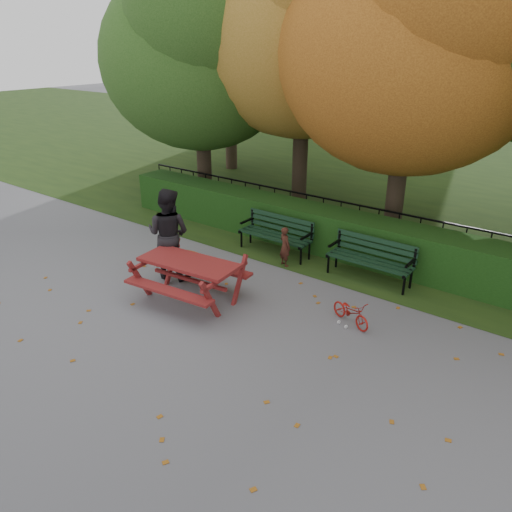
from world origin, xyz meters
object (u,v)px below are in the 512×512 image
Objects in this scene: tree_a at (202,45)px; adult at (169,234)px; tree_f at (232,6)px; bench_right at (372,256)px; child at (285,247)px; tree_c at (426,31)px; tree_b at (312,7)px; bicycle at (351,312)px; picnic_table at (189,270)px; bench_left at (277,231)px.

tree_a reaches higher than adult.
tree_f is 5.10× the size of bench_right.
child is at bearing -147.87° from adult.
tree_c is at bearing 96.70° from bench_right.
child is (1.72, -3.57, -4.95)m from tree_b.
bicycle is (4.06, -4.93, -5.17)m from tree_b.
picnic_table is at bearing 130.85° from bicycle.
tree_b is 4.55× the size of adult.
tree_b is at bearing 110.58° from bench_left.
tree_a reaches higher than child.
tree_f is 5.10× the size of bench_left.
tree_b is at bearing 23.05° from tree_a.
picnic_table is at bearing 99.44° from child.
tree_c is 3.86× the size of picnic_table.
tree_c reaches higher than adult.
tree_a is 3.61× the size of picnic_table.
bicycle is (2.34, -1.36, -0.22)m from child.
bench_left is at bearing -133.36° from tree_c.
adult is at bearing -59.04° from tree_f.
tree_b reaches higher than bicycle.
picnic_table is at bearing 136.81° from adult.
bench_left is (5.83, -5.54, -5.17)m from tree_f.
bench_left is 3.48m from bicycle.
adult is at bearing 148.11° from picnic_table.
child is 2.71m from bicycle.
tree_b is 7.74m from picnic_table.
bicycle is at bearing -79.33° from tree_c.
child reaches higher than bicycle.
tree_f reaches higher than bench_left.
adult is 2.17× the size of bicycle.
tree_b is 0.96× the size of tree_f.
tree_b reaches higher than bench_right.
tree_c is 5.41m from child.
tree_b is 9.67× the size of child.
tree_f reaches higher than tree_c.
bicycle is (2.91, 1.06, -0.41)m from picnic_table.
tree_a is 3.11m from tree_b.
bench_left is 1.98× the size of child.
bench_right is at bearing -162.21° from adult.
child is at bearing -28.24° from tree_a.
picnic_table is 2.50m from child.
tree_a is 8.42× the size of bicycle.
picnic_table is (-2.12, -5.21, -4.18)m from tree_c.
tree_a reaches higher than bicycle.
tree_b is 4.88× the size of bench_right.
adult is (2.84, -4.31, -3.55)m from tree_a.
picnic_table is 1.07× the size of adult.
tree_f is 9.56m from bench_left.
adult is (-1.06, 0.51, 0.33)m from picnic_table.
tree_c is at bearing 3.65° from tree_a.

